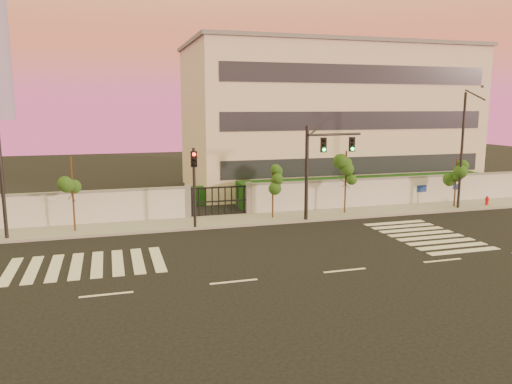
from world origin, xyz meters
TOP-DOWN VIEW (x-y plane):
  - ground at (0.00, 0.00)m, footprint 120.00×120.00m
  - sidewalk at (0.00, 10.50)m, footprint 60.00×3.00m
  - perimeter_wall at (0.10, 12.00)m, footprint 60.00×0.36m
  - hedge_row at (1.17, 14.74)m, footprint 41.00×4.25m
  - institutional_building at (9.00, 21.99)m, footprint 24.40×12.40m
  - road_markings at (-1.58, 3.76)m, footprint 57.00×7.62m
  - street_tree_c at (-11.66, 10.25)m, footprint 1.31×1.04m
  - street_tree_d at (0.12, 10.32)m, footprint 1.31×1.04m
  - street_tree_e at (5.17, 10.39)m, footprint 1.34×1.07m
  - street_tree_f at (13.49, 10.09)m, footprint 1.40×1.12m
  - traffic_signal_main at (2.65, 9.17)m, footprint 3.76×0.51m
  - traffic_signal_secondary at (-5.02, 9.20)m, footprint 0.37×0.35m
  - streetlight_east at (13.41, 9.43)m, footprint 0.50×2.02m
  - fire_hydrant at (16.06, 9.86)m, footprint 0.31×0.29m

SIDE VIEW (x-z plane):
  - ground at x=0.00m, z-range 0.00..0.00m
  - road_markings at x=-1.58m, z-range 0.00..0.02m
  - sidewalk at x=0.00m, z-range 0.00..0.15m
  - fire_hydrant at x=16.06m, z-range 0.00..0.78m
  - hedge_row at x=1.17m, z-range -0.08..1.72m
  - perimeter_wall at x=0.10m, z-range -0.03..2.17m
  - street_tree_d at x=0.12m, z-range 0.81..4.24m
  - street_tree_f at x=13.49m, z-range 0.84..4.37m
  - traffic_signal_secondary at x=-5.02m, z-range 0.64..5.39m
  - street_tree_e at x=5.17m, z-range 1.00..5.25m
  - street_tree_c at x=-11.66m, z-range 1.02..5.37m
  - traffic_signal_main at x=2.65m, z-range 0.79..6.74m
  - streetlight_east at x=13.41m, z-range 0.34..8.73m
  - institutional_building at x=9.00m, z-range 0.03..12.28m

